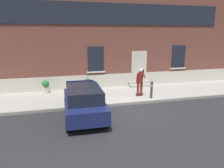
% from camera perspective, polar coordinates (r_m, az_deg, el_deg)
% --- Properties ---
extents(ground_plane, '(80.00, 80.00, 0.00)m').
position_cam_1_polar(ground_plane, '(11.05, 4.49, -7.30)').
color(ground_plane, '#232326').
extents(sidewalk, '(24.00, 3.60, 0.15)m').
position_cam_1_polar(sidewalk, '(13.56, 0.67, -2.95)').
color(sidewalk, '#99968E').
rests_on(sidewalk, ground).
extents(curb_edge, '(24.00, 0.12, 0.15)m').
position_cam_1_polar(curb_edge, '(11.86, 3.03, -5.41)').
color(curb_edge, gray).
rests_on(curb_edge, ground).
extents(building_facade, '(24.00, 1.52, 7.50)m').
position_cam_1_polar(building_facade, '(15.43, -1.74, 12.79)').
color(building_facade, brown).
rests_on(building_facade, ground).
extents(entrance_stoop, '(1.63, 0.64, 0.32)m').
position_cam_1_polar(entrance_stoop, '(15.64, 7.47, -0.05)').
color(entrance_stoop, '#9E998E').
rests_on(entrance_stoop, sidewalk).
extents(hatchback_car_navy, '(1.85, 4.10, 1.50)m').
position_cam_1_polar(hatchback_car_navy, '(10.09, -7.65, -4.67)').
color(hatchback_car_navy, '#161E4C').
rests_on(hatchback_car_navy, ground).
extents(bollard_near_person, '(0.15, 0.15, 1.04)m').
position_cam_1_polar(bollard_near_person, '(12.71, 10.65, -1.33)').
color(bollard_near_person, '#333338').
rests_on(bollard_near_person, sidewalk).
extents(person_on_phone, '(0.51, 0.50, 1.75)m').
position_cam_1_polar(person_on_phone, '(12.91, 7.63, 1.01)').
color(person_on_phone, maroon).
rests_on(person_on_phone, sidewalk).
extents(planter_cream, '(0.44, 0.44, 0.86)m').
position_cam_1_polar(planter_cream, '(14.20, -17.46, -0.61)').
color(planter_cream, beige).
rests_on(planter_cream, sidewalk).
extents(planter_olive, '(0.44, 0.44, 0.86)m').
position_cam_1_polar(planter_olive, '(14.22, -6.56, -0.05)').
color(planter_olive, '#606B38').
rests_on(planter_olive, sidewalk).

